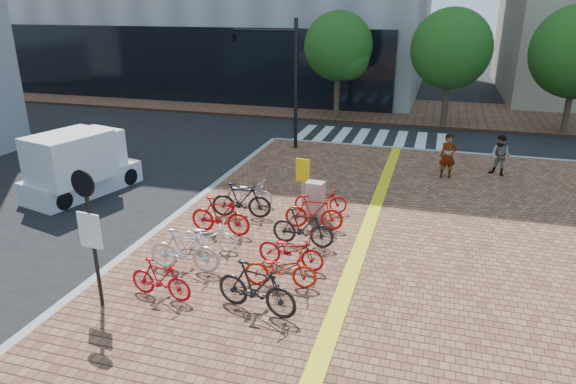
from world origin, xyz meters
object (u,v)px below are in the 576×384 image
(bike_11, at_px, (321,200))
(box_truck, at_px, (79,164))
(bike_8, at_px, (291,250))
(pedestrian_a, at_px, (448,156))
(bike_4, at_px, (241,200))
(yellow_sign, at_px, (302,175))
(bike_1, at_px, (185,250))
(bike_7, at_px, (280,269))
(bike_6, at_px, (256,288))
(bike_10, at_px, (314,212))
(bike_9, at_px, (303,227))
(traffic_light_pole, at_px, (267,59))
(bike_5, at_px, (250,192))
(bike_3, at_px, (220,216))
(notice_sign, at_px, (89,223))
(bike_2, at_px, (208,236))
(utility_box, at_px, (315,200))
(pedestrian_b, at_px, (501,156))

(bike_11, height_order, box_truck, box_truck)
(bike_8, height_order, pedestrian_a, pedestrian_a)
(bike_4, distance_m, yellow_sign, 2.11)
(yellow_sign, bearing_deg, bike_8, -79.25)
(bike_8, height_order, yellow_sign, yellow_sign)
(bike_1, bearing_deg, bike_7, -95.68)
(box_truck, bearing_deg, bike_6, -32.63)
(bike_10, relative_size, pedestrian_a, 1.02)
(bike_1, bearing_deg, yellow_sign, -24.76)
(bike_7, distance_m, yellow_sign, 4.90)
(bike_1, relative_size, pedestrian_a, 1.08)
(bike_9, xyz_separation_m, traffic_light_pole, (-4.28, 9.77, 3.42))
(bike_5, distance_m, bike_6, 6.33)
(bike_9, distance_m, bike_11, 2.45)
(bike_1, xyz_separation_m, traffic_light_pole, (-1.82, 11.97, 3.39))
(bike_3, relative_size, bike_11, 1.10)
(bike_4, xyz_separation_m, notice_sign, (-1.17, -5.57, 1.44))
(bike_2, bearing_deg, bike_6, -146.52)
(bike_9, distance_m, box_truck, 9.07)
(bike_1, xyz_separation_m, notice_sign, (-1.06, -1.99, 1.45))
(bike_1, bearing_deg, bike_6, -121.88)
(bike_1, xyz_separation_m, bike_10, (2.49, 3.36, -0.03))
(bike_3, height_order, bike_8, bike_3)
(bike_10, relative_size, utility_box, 1.45)
(bike_4, relative_size, notice_sign, 0.59)
(bike_5, height_order, utility_box, utility_box)
(bike_11, bearing_deg, bike_9, 171.41)
(notice_sign, distance_m, box_truck, 8.32)
(bike_3, height_order, bike_5, bike_3)
(bike_1, height_order, traffic_light_pole, traffic_light_pole)
(bike_3, height_order, pedestrian_b, pedestrian_b)
(traffic_light_pole, bearing_deg, bike_4, -77.03)
(pedestrian_a, bearing_deg, bike_5, -152.95)
(bike_10, relative_size, box_truck, 0.40)
(notice_sign, relative_size, box_truck, 0.73)
(utility_box, height_order, traffic_light_pole, traffic_light_pole)
(bike_11, bearing_deg, bike_8, 171.38)
(bike_3, distance_m, box_truck, 6.66)
(yellow_sign, bearing_deg, bike_7, -81.06)
(notice_sign, distance_m, traffic_light_pole, 14.12)
(bike_1, relative_size, traffic_light_pole, 0.32)
(yellow_sign, bearing_deg, traffic_light_pole, 116.33)
(bike_7, bearing_deg, bike_10, -7.55)
(bike_1, xyz_separation_m, bike_4, (0.11, 3.58, 0.01))
(bike_3, xyz_separation_m, bike_11, (2.42, 2.39, -0.11))
(bike_2, relative_size, bike_4, 0.85)
(bike_8, relative_size, bike_10, 1.02)
(bike_5, distance_m, box_truck, 6.36)
(bike_6, xyz_separation_m, bike_9, (0.12, 3.43, -0.05))
(utility_box, relative_size, yellow_sign, 0.70)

